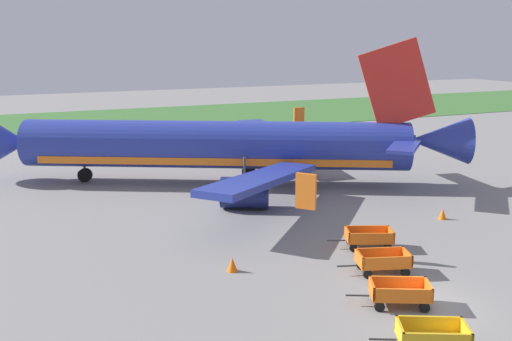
{
  "coord_description": "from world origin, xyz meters",
  "views": [
    {
      "loc": [
        -15.85,
        -17.96,
        11.18
      ],
      "look_at": [
        -0.86,
        15.57,
        2.8
      ],
      "focal_mm": 40.49,
      "sensor_mm": 36.0,
      "label": 1
    }
  ],
  "objects_px": {
    "airplane": "(228,146)",
    "baggage_cart_third_in_row": "(400,293)",
    "baggage_cart_fourth_in_row": "(383,261)",
    "baggage_cart_far_end": "(369,237)",
    "traffic_cone_mid_apron": "(443,214)",
    "traffic_cone_near_plane": "(232,264)",
    "baggage_cart_second_in_row": "(432,336)"
  },
  "relations": [
    {
      "from": "baggage_cart_fourth_in_row",
      "to": "airplane",
      "type": "bearing_deg",
      "value": 91.17
    },
    {
      "from": "baggage_cart_fourth_in_row",
      "to": "baggage_cart_far_end",
      "type": "xyz_separation_m",
      "value": [
        1.39,
        3.17,
        0.0
      ]
    },
    {
      "from": "traffic_cone_near_plane",
      "to": "traffic_cone_mid_apron",
      "type": "xyz_separation_m",
      "value": [
        15.35,
        2.4,
        -0.01
      ]
    },
    {
      "from": "baggage_cart_fourth_in_row",
      "to": "traffic_cone_mid_apron",
      "type": "bearing_deg",
      "value": 32.73
    },
    {
      "from": "baggage_cart_second_in_row",
      "to": "traffic_cone_mid_apron",
      "type": "relative_size",
      "value": 5.14
    },
    {
      "from": "baggage_cart_far_end",
      "to": "traffic_cone_near_plane",
      "type": "relative_size",
      "value": 5.06
    },
    {
      "from": "airplane",
      "to": "traffic_cone_mid_apron",
      "type": "bearing_deg",
      "value": -57.08
    },
    {
      "from": "baggage_cart_fourth_in_row",
      "to": "baggage_cart_far_end",
      "type": "distance_m",
      "value": 3.46
    },
    {
      "from": "baggage_cart_third_in_row",
      "to": "baggage_cart_fourth_in_row",
      "type": "bearing_deg",
      "value": 65.05
    },
    {
      "from": "airplane",
      "to": "traffic_cone_mid_apron",
      "type": "xyz_separation_m",
      "value": [
        9.12,
        -14.08,
        -2.71
      ]
    },
    {
      "from": "baggage_cart_far_end",
      "to": "traffic_cone_near_plane",
      "type": "height_order",
      "value": "baggage_cart_far_end"
    },
    {
      "from": "airplane",
      "to": "baggage_cart_far_end",
      "type": "bearing_deg",
      "value": -83.82
    },
    {
      "from": "baggage_cart_fourth_in_row",
      "to": "traffic_cone_near_plane",
      "type": "distance_m",
      "value": 7.37
    },
    {
      "from": "baggage_cart_far_end",
      "to": "traffic_cone_mid_apron",
      "type": "relative_size",
      "value": 5.21
    },
    {
      "from": "airplane",
      "to": "traffic_cone_mid_apron",
      "type": "distance_m",
      "value": 17.0
    },
    {
      "from": "baggage_cart_fourth_in_row",
      "to": "traffic_cone_mid_apron",
      "type": "xyz_separation_m",
      "value": [
        8.72,
        5.6,
        -0.26
      ]
    },
    {
      "from": "baggage_cart_far_end",
      "to": "traffic_cone_near_plane",
      "type": "xyz_separation_m",
      "value": [
        -8.02,
        0.03,
        -0.25
      ]
    },
    {
      "from": "traffic_cone_near_plane",
      "to": "baggage_cart_third_in_row",
      "type": "bearing_deg",
      "value": -51.49
    },
    {
      "from": "baggage_cart_second_in_row",
      "to": "baggage_cart_far_end",
      "type": "bearing_deg",
      "value": 67.32
    },
    {
      "from": "baggage_cart_second_in_row",
      "to": "baggage_cart_fourth_in_row",
      "type": "distance_m",
      "value": 7.29
    },
    {
      "from": "baggage_cart_second_in_row",
      "to": "traffic_cone_mid_apron",
      "type": "height_order",
      "value": "baggage_cart_second_in_row"
    },
    {
      "from": "baggage_cart_third_in_row",
      "to": "baggage_cart_fourth_in_row",
      "type": "distance_m",
      "value": 3.57
    },
    {
      "from": "baggage_cart_far_end",
      "to": "traffic_cone_mid_apron",
      "type": "distance_m",
      "value": 7.73
    },
    {
      "from": "baggage_cart_third_in_row",
      "to": "baggage_cart_far_end",
      "type": "xyz_separation_m",
      "value": [
        2.89,
        6.41,
        0.0
      ]
    },
    {
      "from": "baggage_cart_third_in_row",
      "to": "traffic_cone_near_plane",
      "type": "height_order",
      "value": "baggage_cart_third_in_row"
    },
    {
      "from": "airplane",
      "to": "baggage_cart_third_in_row",
      "type": "distance_m",
      "value": 23.08
    },
    {
      "from": "baggage_cart_third_in_row",
      "to": "baggage_cart_second_in_row",
      "type": "bearing_deg",
      "value": -109.63
    },
    {
      "from": "baggage_cart_fourth_in_row",
      "to": "traffic_cone_near_plane",
      "type": "relative_size",
      "value": 5.13
    },
    {
      "from": "baggage_cart_second_in_row",
      "to": "baggage_cart_fourth_in_row",
      "type": "height_order",
      "value": "same"
    },
    {
      "from": "baggage_cart_second_in_row",
      "to": "airplane",
      "type": "bearing_deg",
      "value": 84.9
    },
    {
      "from": "baggage_cart_second_in_row",
      "to": "baggage_cart_third_in_row",
      "type": "height_order",
      "value": "same"
    },
    {
      "from": "baggage_cart_third_in_row",
      "to": "traffic_cone_near_plane",
      "type": "distance_m",
      "value": 8.24
    }
  ]
}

